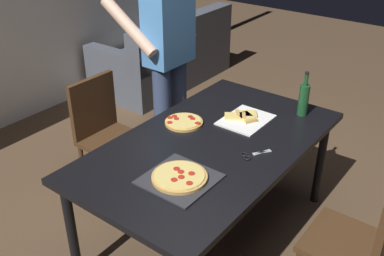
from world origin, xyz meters
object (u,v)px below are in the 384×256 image
Objects in this scene: person_serving_pizza at (168,56)px; second_pizza_plain at (184,122)px; chair_far_side at (105,128)px; couch at (167,59)px; kitchen_scissors at (252,155)px; dining_table at (211,151)px; pepperoni_pizza_on_tray at (180,178)px; chair_near_camera at (364,239)px; wine_bottle at (304,99)px.

person_serving_pizza is 6.86× the size of second_pizza_plain.
chair_far_side is 0.53× the size of couch.
kitchen_scissors is 0.76× the size of second_pizza_plain.
dining_table is 1.01× the size of person_serving_pizza.
kitchen_scissors is (0.02, -0.28, 0.07)m from dining_table.
chair_far_side is 0.51× the size of person_serving_pizza.
chair_near_camera is at bearing -64.32° from pepperoni_pizza_on_tray.
chair_near_camera is at bearing -90.00° from chair_far_side.
chair_far_side is at bearing 118.41° from wine_bottle.
chair_far_side is at bearing 156.68° from person_serving_pizza.
couch is at bearing 41.04° from person_serving_pizza.
couch reaches higher than pepperoni_pizza_on_tray.
dining_table is 0.98m from person_serving_pizza.
dining_table is 0.31m from second_pizza_plain.
couch reaches higher than second_pizza_plain.
couch is (1.90, 0.99, -0.21)m from chair_far_side.
chair_far_side is at bearing 68.39° from pepperoni_pizza_on_tray.
kitchen_scissors is at bearing 179.78° from wine_bottle.
person_serving_pizza reaches higher than wine_bottle.
second_pizza_plain is at bearing 36.29° from pepperoni_pizza_on_tray.
pepperoni_pizza_on_tray is at bearing 115.68° from chair_near_camera.
kitchen_scissors is (-0.49, -1.06, -0.24)m from person_serving_pizza.
chair_near_camera reaches higher than second_pizza_plain.
chair_far_side is 3.53× the size of second_pizza_plain.
person_serving_pizza is at bearing 42.77° from pepperoni_pizza_on_tray.
couch is at bearing 50.28° from kitchen_scissors.
second_pizza_plain is (0.09, -0.71, 0.25)m from chair_far_side.
person_serving_pizza is 4.78× the size of pepperoni_pizza_on_tray.
person_serving_pizza reaches higher than pepperoni_pizza_on_tray.
couch is 0.98× the size of person_serving_pizza.
second_pizza_plain is at bearing 86.05° from chair_near_camera.
person_serving_pizza reaches higher than couch.
wine_bottle is (0.69, 0.71, 0.36)m from chair_near_camera.
couch reaches higher than dining_table.
chair_near_camera is at bearing -91.32° from kitchen_scissors.
couch is 2.53m from second_pizza_plain.
dining_table is 1.01m from chair_near_camera.
wine_bottle is at bearing -22.26° from dining_table.
person_serving_pizza reaches higher than kitchen_scissors.
dining_table is 4.84× the size of pepperoni_pizza_on_tray.
chair_near_camera is 1.91m from person_serving_pizza.
wine_bottle reaches higher than chair_far_side.
chair_far_side is 1.30m from kitchen_scissors.
wine_bottle reaches higher than kitchen_scissors.
person_serving_pizza is 1.19m from kitchen_scissors.
second_pizza_plain is at bearing 82.76° from kitchen_scissors.
dining_table is at bearing -90.00° from chair_far_side.
pepperoni_pizza_on_tray is 0.65m from second_pizza_plain.
chair_near_camera is 0.53× the size of couch.
couch is 4.67× the size of pepperoni_pizza_on_tray.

